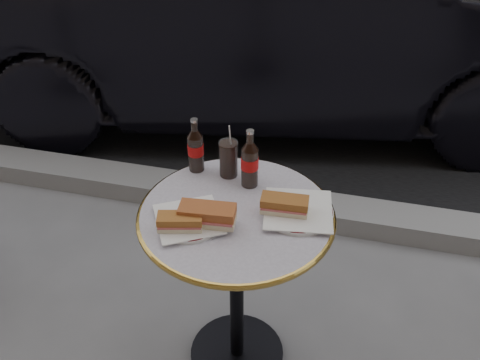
% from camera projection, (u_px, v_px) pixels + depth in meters
% --- Properties ---
extents(ground, '(80.00, 80.00, 0.00)m').
position_uv_depth(ground, '(237.00, 355.00, 2.10)').
color(ground, slate).
rests_on(ground, ground).
extents(curb, '(40.00, 0.20, 0.12)m').
position_uv_depth(curb, '(279.00, 206.00, 2.77)').
color(curb, gray).
rests_on(curb, ground).
extents(bistro_table, '(0.62, 0.62, 0.73)m').
position_uv_depth(bistro_table, '(237.00, 292.00, 1.88)').
color(bistro_table, '#BAB2C4').
rests_on(bistro_table, ground).
extents(plate_left, '(0.26, 0.26, 0.01)m').
position_uv_depth(plate_left, '(189.00, 221.00, 1.62)').
color(plate_left, white).
rests_on(plate_left, bistro_table).
extents(plate_right, '(0.23, 0.23, 0.01)m').
position_uv_depth(plate_right, '(298.00, 212.00, 1.66)').
color(plate_right, silver).
rests_on(plate_right, bistro_table).
extents(sandwich_left_a, '(0.14, 0.09, 0.05)m').
position_uv_depth(sandwich_left_a, '(180.00, 223.00, 1.57)').
color(sandwich_left_a, '#A36029').
rests_on(sandwich_left_a, plate_left).
extents(sandwich_left_b, '(0.17, 0.09, 0.06)m').
position_uv_depth(sandwich_left_b, '(207.00, 216.00, 1.59)').
color(sandwich_left_b, '#A6542A').
rests_on(sandwich_left_b, plate_left).
extents(sandwich_right, '(0.15, 0.08, 0.05)m').
position_uv_depth(sandwich_right, '(284.00, 206.00, 1.63)').
color(sandwich_right, '#985926').
rests_on(sandwich_right, plate_right).
extents(cola_bottle_left, '(0.06, 0.06, 0.20)m').
position_uv_depth(cola_bottle_left, '(195.00, 145.00, 1.79)').
color(cola_bottle_left, black).
rests_on(cola_bottle_left, bistro_table).
extents(cola_bottle_right, '(0.08, 0.08, 0.21)m').
position_uv_depth(cola_bottle_right, '(250.00, 158.00, 1.72)').
color(cola_bottle_right, black).
rests_on(cola_bottle_right, bistro_table).
extents(cola_glass, '(0.07, 0.07, 0.13)m').
position_uv_depth(cola_glass, '(228.00, 159.00, 1.79)').
color(cola_glass, black).
rests_on(cola_glass, bistro_table).
extents(parked_car, '(2.21, 4.42, 1.39)m').
position_uv_depth(parked_car, '(273.00, 8.00, 3.33)').
color(parked_car, black).
rests_on(parked_car, ground).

